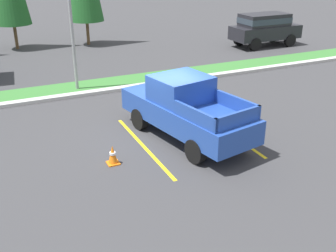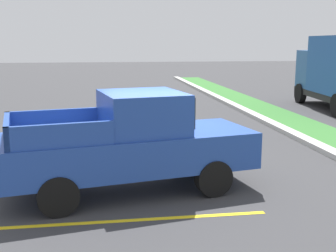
% 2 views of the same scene
% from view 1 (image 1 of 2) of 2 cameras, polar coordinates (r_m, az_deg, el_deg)
% --- Properties ---
extents(ground_plane, '(120.00, 120.00, 0.00)m').
position_cam_1_polar(ground_plane, '(14.32, -0.53, -0.77)').
color(ground_plane, '#38383A').
extents(parking_line_near, '(0.12, 4.80, 0.01)m').
position_cam_1_polar(parking_line_near, '(13.29, -3.46, -2.82)').
color(parking_line_near, yellow).
rests_on(parking_line_near, ground).
extents(parking_line_far, '(0.12, 4.80, 0.01)m').
position_cam_1_polar(parking_line_far, '(14.59, 7.90, -0.51)').
color(parking_line_far, yellow).
rests_on(parking_line_far, ground).
extents(curb_strip, '(56.00, 0.40, 0.15)m').
position_cam_1_polar(curb_strip, '(18.66, -6.95, 5.19)').
color(curb_strip, '#B2B2AD').
rests_on(curb_strip, ground).
extents(grass_median, '(56.00, 1.80, 0.06)m').
position_cam_1_polar(grass_median, '(19.67, -7.98, 5.97)').
color(grass_median, '#387533').
rests_on(grass_median, ground).
extents(pickup_truck_main, '(2.86, 5.49, 2.10)m').
position_cam_1_polar(pickup_truck_main, '(13.50, 2.43, 2.44)').
color(pickup_truck_main, black).
rests_on(pickup_truck_main, ground).
extents(suv_distant, '(4.62, 1.99, 2.10)m').
position_cam_1_polar(suv_distant, '(27.91, 13.44, 13.34)').
color(suv_distant, black).
rests_on(suv_distant, ground).
extents(traffic_cone, '(0.36, 0.36, 0.60)m').
position_cam_1_polar(traffic_cone, '(12.20, -7.77, -4.05)').
color(traffic_cone, orange).
rests_on(traffic_cone, ground).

